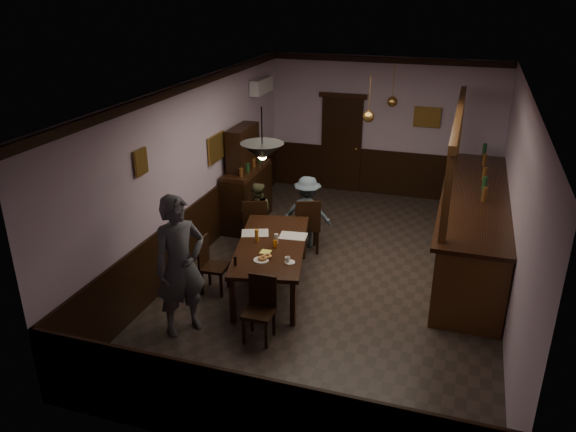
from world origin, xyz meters
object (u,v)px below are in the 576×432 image
at_px(pendant_brass_far, 392,102).
at_px(coffee_cup, 288,259).
at_px(dining_table, 271,247).
at_px(chair_near, 261,305).
at_px(sideboard, 246,186).
at_px(pendant_iron, 262,152).
at_px(person_seated_right, 307,212).
at_px(pendant_brass_mid, 369,117).
at_px(soda_can, 275,244).
at_px(chair_far_right, 307,224).
at_px(bar_counter, 472,226).
at_px(person_standing, 180,266).
at_px(person_seated_left, 257,214).
at_px(chair_far_left, 255,222).
at_px(chair_side, 210,263).

bearing_deg(pendant_brass_far, coffee_cup, -100.75).
relative_size(dining_table, chair_near, 2.66).
distance_m(sideboard, pendant_iron, 3.74).
xyz_separation_m(person_seated_right, pendant_brass_mid, (0.90, 0.56, 1.65)).
distance_m(coffee_cup, pendant_iron, 1.67).
bearing_deg(soda_can, chair_far_right, 86.86).
bearing_deg(dining_table, pendant_brass_far, 71.41).
relative_size(chair_near, bar_counter, 0.19).
xyz_separation_m(chair_near, coffee_cup, (0.12, 0.78, 0.31)).
bearing_deg(person_standing, person_seated_right, 21.71).
height_order(person_seated_left, coffee_cup, person_seated_left).
bearing_deg(chair_far_left, soda_can, 103.30).
bearing_deg(chair_side, person_seated_right, -29.38).
bearing_deg(chair_near, coffee_cup, 80.23).
bearing_deg(pendant_brass_far, person_seated_left, -132.56).
bearing_deg(coffee_cup, bar_counter, 31.30).
distance_m(soda_can, pendant_iron, 1.75).
distance_m(chair_side, bar_counter, 4.37).
distance_m(pendant_iron, pendant_brass_far, 4.47).
relative_size(chair_side, soda_can, 7.31).
height_order(chair_far_left, person_standing, person_standing).
bearing_deg(bar_counter, coffee_cup, -136.15).
height_order(chair_far_left, bar_counter, bar_counter).
distance_m(chair_side, sideboard, 2.67).
relative_size(dining_table, pendant_iron, 3.46).
height_order(chair_far_left, pendant_brass_mid, pendant_brass_mid).
distance_m(chair_far_left, person_seated_right, 0.94).
relative_size(chair_far_right, person_seated_right, 0.77).
height_order(dining_table, person_standing, person_standing).
distance_m(soda_can, bar_counter, 3.42).
bearing_deg(dining_table, person_standing, -117.47).
bearing_deg(pendant_brass_far, pendant_brass_mid, -98.15).
bearing_deg(pendant_brass_mid, chair_far_left, -148.98).
height_order(chair_side, pendant_brass_far, pendant_brass_far).
bearing_deg(chair_side, pendant_brass_mid, -39.70).
xyz_separation_m(chair_side, sideboard, (-0.45, 2.61, 0.29)).
xyz_separation_m(person_seated_left, soda_can, (0.87, -1.52, 0.23)).
distance_m(dining_table, person_seated_left, 1.62).
bearing_deg(person_seated_left, chair_side, 69.27).
relative_size(person_standing, person_seated_left, 1.68).
distance_m(chair_far_left, person_standing, 2.63).
distance_m(person_seated_left, soda_can, 1.77).
relative_size(chair_side, pendant_brass_far, 1.08).
relative_size(person_seated_right, soda_can, 10.87).
height_order(chair_far_left, sideboard, sideboard).
bearing_deg(sideboard, person_seated_right, -23.63).
height_order(dining_table, person_seated_right, person_seated_right).
bearing_deg(dining_table, coffee_cup, -50.36).
bearing_deg(pendant_brass_mid, person_seated_left, -156.97).
relative_size(chair_far_right, bar_counter, 0.22).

